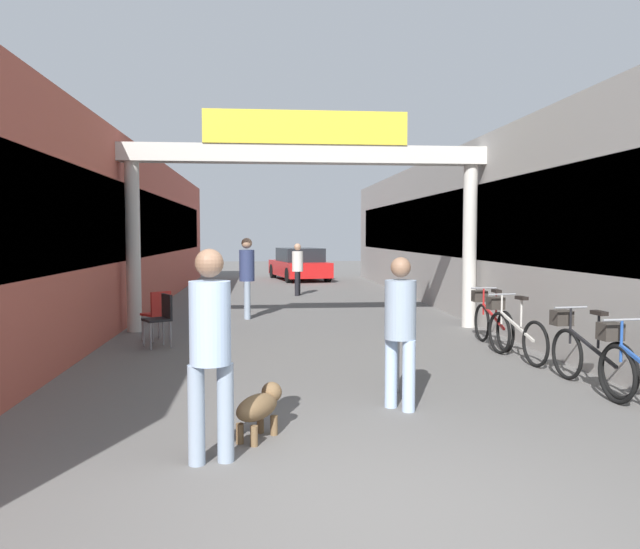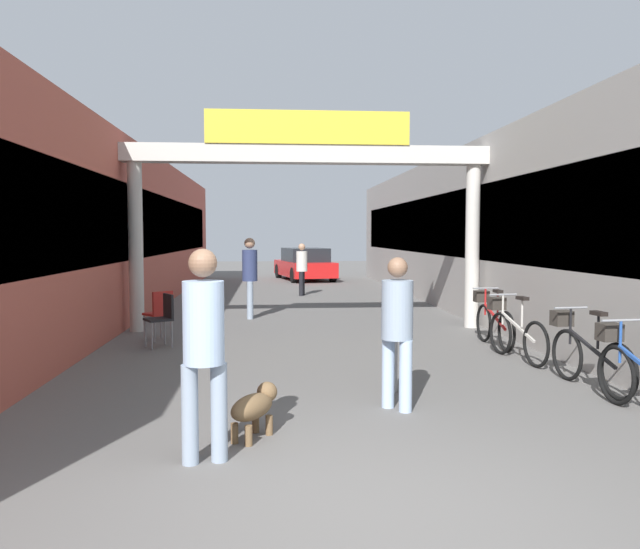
# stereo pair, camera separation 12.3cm
# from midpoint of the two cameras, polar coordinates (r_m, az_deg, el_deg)

# --- Properties ---
(ground_plane) EXTENTS (80.00, 80.00, 0.00)m
(ground_plane) POSITION_cam_midpoint_polar(r_m,az_deg,el_deg) (4.51, 5.72, -21.22)
(ground_plane) COLOR #605E5B
(storefront_left) EXTENTS (3.00, 26.00, 3.90)m
(storefront_left) POSITION_cam_midpoint_polar(r_m,az_deg,el_deg) (15.62, -21.32, 3.64)
(storefront_left) COLOR #B25142
(storefront_left) RESTS_ON ground_plane
(storefront_right) EXTENTS (3.00, 26.00, 3.90)m
(storefront_right) POSITION_cam_midpoint_polar(r_m,az_deg,el_deg) (16.12, 16.16, 3.74)
(storefront_right) COLOR #9E9993
(storefront_right) RESTS_ON ground_plane
(arcade_sign_gateway) EXTENTS (7.40, 0.47, 4.28)m
(arcade_sign_gateway) POSITION_cam_midpoint_polar(r_m,az_deg,el_deg) (12.41, -1.62, 8.96)
(arcade_sign_gateway) COLOR beige
(arcade_sign_gateway) RESTS_ON ground_plane
(pedestrian_with_dog) EXTENTS (0.40, 0.40, 1.78)m
(pedestrian_with_dog) POSITION_cam_midpoint_polar(r_m,az_deg,el_deg) (5.23, -10.68, -5.96)
(pedestrian_with_dog) COLOR #8C9EB2
(pedestrian_with_dog) RESTS_ON ground_plane
(pedestrian_companion) EXTENTS (0.48, 0.48, 1.65)m
(pedestrian_companion) POSITION_cam_midpoint_polar(r_m,az_deg,el_deg) (6.78, 6.83, -4.43)
(pedestrian_companion) COLOR #A5BFE0
(pedestrian_companion) RESTS_ON ground_plane
(pedestrian_carrying_crate) EXTENTS (0.36, 0.39, 1.82)m
(pedestrian_carrying_crate) POSITION_cam_midpoint_polar(r_m,az_deg,el_deg) (14.10, -6.95, 0.23)
(pedestrian_carrying_crate) COLOR #8C9EB2
(pedestrian_carrying_crate) RESTS_ON ground_plane
(pedestrian_elderly_walking) EXTENTS (0.40, 0.40, 1.62)m
(pedestrian_elderly_walking) POSITION_cam_midpoint_polar(r_m,az_deg,el_deg) (19.31, -2.25, 0.79)
(pedestrian_elderly_walking) COLOR black
(pedestrian_elderly_walking) RESTS_ON ground_plane
(dog_on_leash) EXTENTS (0.54, 0.67, 0.48)m
(dog_on_leash) POSITION_cam_midpoint_polar(r_m,az_deg,el_deg) (5.96, -6.10, -11.89)
(dog_on_leash) COLOR brown
(dog_on_leash) RESTS_ON ground_plane
(bicycle_black_second) EXTENTS (0.46, 1.69, 0.98)m
(bicycle_black_second) POSITION_cam_midpoint_polar(r_m,az_deg,el_deg) (8.45, 22.76, -6.56)
(bicycle_black_second) COLOR black
(bicycle_black_second) RESTS_ON ground_plane
(bicycle_silver_third) EXTENTS (0.46, 1.68, 0.98)m
(bicycle_silver_third) POSITION_cam_midpoint_polar(r_m,az_deg,el_deg) (9.96, 16.87, -4.90)
(bicycle_silver_third) COLOR black
(bicycle_silver_third) RESTS_ON ground_plane
(bicycle_red_farthest) EXTENTS (0.46, 1.69, 0.98)m
(bicycle_red_farthest) POSITION_cam_midpoint_polar(r_m,az_deg,el_deg) (11.04, 15.03, -4.04)
(bicycle_red_farthest) COLOR black
(bicycle_red_farthest) RESTS_ON ground_plane
(bollard_post_metal) EXTENTS (0.10, 0.10, 0.99)m
(bollard_post_metal) POSITION_cam_midpoint_polar(r_m,az_deg,el_deg) (7.60, 6.45, -6.90)
(bollard_post_metal) COLOR gray
(bollard_post_metal) RESTS_ON ground_plane
(cafe_chair_black_nearer) EXTENTS (0.54, 0.54, 0.89)m
(cafe_chair_black_nearer) POSITION_cam_midpoint_polar(r_m,az_deg,el_deg) (10.84, -14.62, -3.62)
(cafe_chair_black_nearer) COLOR gray
(cafe_chair_black_nearer) RESTS_ON ground_plane
(cafe_chair_red_farther) EXTENTS (0.56, 0.56, 0.89)m
(cafe_chair_red_farther) POSITION_cam_midpoint_polar(r_m,az_deg,el_deg) (11.48, -14.88, -3.22)
(cafe_chair_red_farther) COLOR gray
(cafe_chair_red_farther) RESTS_ON ground_plane
(parked_car_red) EXTENTS (2.50, 4.26, 1.33)m
(parked_car_red) POSITION_cam_midpoint_polar(r_m,az_deg,el_deg) (25.94, -2.04, 0.92)
(parked_car_red) COLOR red
(parked_car_red) RESTS_ON ground_plane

